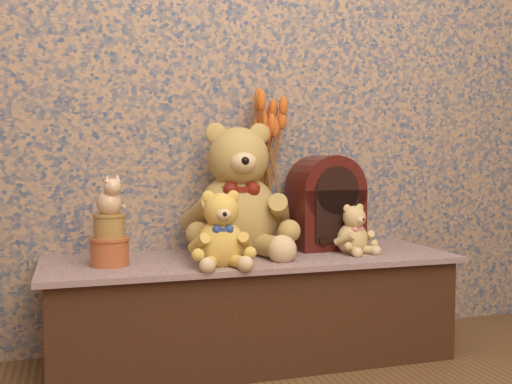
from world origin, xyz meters
TOP-DOWN VIEW (x-y plane):
  - display_shelf at (0.00, 1.25)m, footprint 1.50×0.51m
  - teddy_large at (-0.03, 1.35)m, footprint 0.46×0.53m
  - teddy_medium at (-0.15, 1.11)m, footprint 0.23×0.27m
  - teddy_small at (0.39, 1.21)m, footprint 0.20×0.22m
  - cathedral_radio at (0.33, 1.35)m, footprint 0.28×0.21m
  - ceramic_vase at (0.10, 1.40)m, footprint 0.14×0.14m
  - dried_stalks at (0.10, 1.40)m, footprint 0.30×0.30m
  - biscuit_tin_lower at (-0.51, 1.22)m, footprint 0.15×0.15m
  - biscuit_tin_upper at (-0.51, 1.22)m, footprint 0.12×0.12m
  - cat_figurine at (-0.51, 1.22)m, footprint 0.13×0.13m

SIDE VIEW (x-z plane):
  - display_shelf at x=0.00m, z-range 0.00..0.39m
  - biscuit_tin_lower at x=-0.51m, z-range 0.39..0.48m
  - ceramic_vase at x=0.10m, z-range 0.39..0.58m
  - teddy_small at x=0.39m, z-range 0.39..0.59m
  - biscuit_tin_upper at x=-0.51m, z-range 0.48..0.56m
  - teddy_medium at x=-0.15m, z-range 0.39..0.66m
  - cathedral_radio at x=0.33m, z-range 0.39..0.76m
  - cat_figurine at x=-0.51m, z-range 0.56..0.70m
  - teddy_large at x=-0.03m, z-range 0.39..0.92m
  - dried_stalks at x=0.10m, z-range 0.58..1.05m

